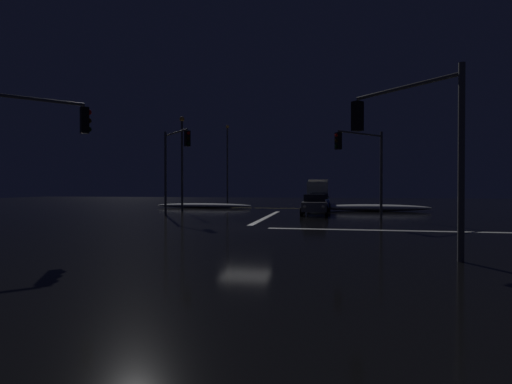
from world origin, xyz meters
TOP-DOWN VIEW (x-y plane):
  - ground at (0.00, 0.00)m, footprint 120.00×120.00m
  - stop_line_north at (0.00, 7.42)m, footprint 0.35×12.64m
  - centre_line_ns at (0.00, 19.02)m, footprint 22.00×0.15m
  - crosswalk_bar_east at (7.52, 0.00)m, footprint 12.64×0.40m
  - snow_bank_left_curb at (-8.22, 18.24)m, footprint 10.03×1.50m
  - snow_bank_right_curb at (8.22, 15.81)m, footprint 9.87×1.50m
  - sedan_gray at (3.26, 10.24)m, footprint 2.02×4.33m
  - sedan_blue at (3.49, 16.37)m, footprint 2.02×4.33m
  - sedan_green at (3.48, 22.28)m, footprint 2.02×4.33m
  - box_truck at (3.14, 29.64)m, footprint 2.68×8.28m
  - traffic_signal_se at (6.63, -6.63)m, footprint 2.94×2.94m
  - traffic_signal_sw at (-6.77, -6.77)m, footprint 2.68×2.68m
  - traffic_signal_ne at (6.51, 6.51)m, footprint 3.29×3.29m
  - traffic_signal_nw at (-6.64, 6.64)m, footprint 3.09×3.09m
  - streetlamp_left_far at (-8.52, 29.02)m, footprint 0.44×0.44m
  - streetlamp_left_near at (-8.52, 13.02)m, footprint 0.44×0.44m

SIDE VIEW (x-z plane):
  - ground at x=0.00m, z-range -0.10..0.00m
  - centre_line_ns at x=0.00m, z-range 0.00..0.01m
  - crosswalk_bar_east at x=7.52m, z-range 0.00..0.01m
  - stop_line_north at x=0.00m, z-range 0.00..0.01m
  - snow_bank_left_curb at x=-8.22m, z-range 0.00..0.47m
  - snow_bank_right_curb at x=8.22m, z-range 0.00..0.59m
  - sedan_gray at x=3.26m, z-range 0.02..1.59m
  - sedan_blue at x=3.49m, z-range 0.02..1.59m
  - sedan_green at x=3.48m, z-range 0.02..1.59m
  - box_truck at x=3.14m, z-range 0.17..3.25m
  - traffic_signal_se at x=6.63m, z-range 1.06..6.63m
  - traffic_signal_sw at x=-6.77m, z-range 1.06..6.77m
  - traffic_signal_ne at x=6.51m, z-range 1.14..7.03m
  - traffic_signal_nw at x=-6.64m, z-range 1.18..7.48m
  - streetlamp_left_near at x=-8.52m, z-range 0.68..9.09m
  - streetlamp_left_far at x=-8.52m, z-range 0.71..10.93m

